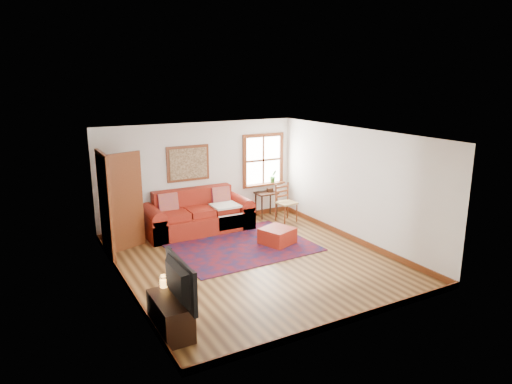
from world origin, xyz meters
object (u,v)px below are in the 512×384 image
red_leather_sofa (198,218)px  red_ottoman (277,236)px  media_cabinet (170,316)px  side_table (266,197)px  ladder_back_chair (285,201)px

red_leather_sofa → red_ottoman: size_ratio=4.00×
media_cabinet → side_table: bearing=46.3°
red_leather_sofa → side_table: (1.98, 0.21, 0.21)m
ladder_back_chair → media_cabinet: ladder_back_chair is taller
red_leather_sofa → red_ottoman: (1.18, -1.66, -0.15)m
side_table → media_cabinet: (-3.98, -4.17, -0.28)m
side_table → red_leather_sofa: bearing=-174.0°
side_table → ladder_back_chair: bearing=-65.8°
side_table → media_cabinet: side_table is taller
side_table → ladder_back_chair: size_ratio=0.68×
red_ottoman → media_cabinet: media_cabinet is taller
red_leather_sofa → side_table: bearing=6.0°
red_leather_sofa → media_cabinet: 4.44m
red_leather_sofa → ladder_back_chair: bearing=-8.2°
ladder_back_chair → red_ottoman: bearing=-127.9°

